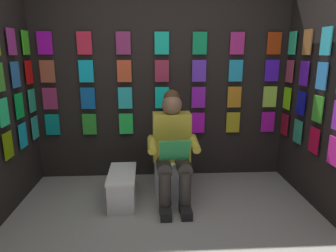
# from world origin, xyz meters

# --- Properties ---
(display_wall_back) EXTENTS (3.19, 0.14, 2.30)m
(display_wall_back) POSITION_xyz_m (-0.00, -1.77, 1.15)
(display_wall_back) COLOR black
(display_wall_back) RESTS_ON ground
(display_wall_left) EXTENTS (0.14, 1.72, 2.30)m
(display_wall_left) POSITION_xyz_m (-1.59, -0.86, 1.15)
(display_wall_left) COLOR black
(display_wall_left) RESTS_ON ground
(toilet) EXTENTS (0.41, 0.56, 0.77)m
(toilet) POSITION_xyz_m (-0.08, -1.24, 0.33)
(toilet) COLOR white
(toilet) RESTS_ON ground
(person_reading) EXTENTS (0.53, 0.69, 1.19)m
(person_reading) POSITION_xyz_m (-0.08, -1.01, 0.60)
(person_reading) COLOR gold
(person_reading) RESTS_ON ground
(comic_longbox_near) EXTENTS (0.30, 0.60, 0.34)m
(comic_longbox_near) POSITION_xyz_m (0.45, -1.00, 0.17)
(comic_longbox_near) COLOR white
(comic_longbox_near) RESTS_ON ground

